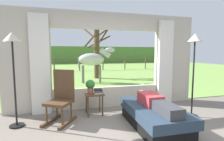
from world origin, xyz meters
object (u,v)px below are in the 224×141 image
(reclining_person, at_px, (155,102))
(horse, at_px, (93,60))
(floor_lamp_right, at_px, (194,50))
(side_table, at_px, (94,97))
(book_stack, at_px, (98,91))
(pasture_tree, at_px, (97,50))
(rocking_chair, at_px, (62,97))
(recliner_sofa, at_px, (153,116))
(potted_plant, at_px, (90,85))
(floor_lamp_left, at_px, (13,51))

(reclining_person, distance_m, horse, 5.47)
(floor_lamp_right, bearing_deg, horse, 106.42)
(horse, bearing_deg, side_table, 1.48)
(book_stack, height_order, pasture_tree, pasture_tree)
(rocking_chair, bearing_deg, floor_lamp_right, 21.42)
(recliner_sofa, relative_size, reclining_person, 1.20)
(potted_plant, distance_m, floor_lamp_right, 2.54)
(floor_lamp_left, xyz_separation_m, pasture_tree, (2.75, 6.12, 0.14))
(recliner_sofa, relative_size, horse, 0.95)
(reclining_person, xyz_separation_m, floor_lamp_right, (1.14, 0.31, 1.02))
(potted_plant, relative_size, horse, 0.18)
(book_stack, xyz_separation_m, horse, (0.58, 4.44, 0.58))
(recliner_sofa, bearing_deg, pasture_tree, 90.70)
(reclining_person, distance_m, side_table, 1.48)
(side_table, distance_m, floor_lamp_left, 1.98)
(side_table, bearing_deg, pasture_tree, 79.11)
(rocking_chair, distance_m, horse, 4.86)
(rocking_chair, xyz_separation_m, side_table, (0.74, 0.24, -0.12))
(potted_plant, height_order, horse, horse)
(side_table, distance_m, horse, 4.48)
(recliner_sofa, xyz_separation_m, horse, (-0.37, 5.37, 0.94))
(side_table, relative_size, floor_lamp_left, 0.28)
(reclining_person, height_order, horse, horse)
(floor_lamp_left, distance_m, floor_lamp_right, 3.83)
(side_table, relative_size, horse, 0.29)
(recliner_sofa, bearing_deg, reclining_person, -88.56)
(reclining_person, relative_size, potted_plant, 4.48)
(reclining_person, bearing_deg, recliner_sofa, 91.44)
(reclining_person, bearing_deg, book_stack, 135.41)
(floor_lamp_right, relative_size, horse, 1.05)
(horse, xyz_separation_m, pasture_tree, (0.46, 1.48, 0.51))
(recliner_sofa, xyz_separation_m, book_stack, (-0.95, 0.93, 0.36))
(reclining_person, xyz_separation_m, potted_plant, (-1.12, 1.11, 0.18))
(book_stack, relative_size, horse, 0.11)
(pasture_tree, bearing_deg, book_stack, -99.93)
(rocking_chair, relative_size, horse, 0.62)
(floor_lamp_left, height_order, horse, floor_lamp_left)
(recliner_sofa, relative_size, book_stack, 8.36)
(book_stack, relative_size, floor_lamp_right, 0.11)
(side_table, bearing_deg, reclining_person, -45.32)
(recliner_sofa, xyz_separation_m, side_table, (-1.04, 1.00, 0.21))
(reclining_person, xyz_separation_m, floor_lamp_left, (-2.66, 0.78, 1.00))
(recliner_sofa, bearing_deg, floor_lamp_right, 14.22)
(horse, bearing_deg, book_stack, 2.74)
(recliner_sofa, distance_m, rocking_chair, 1.97)
(side_table, height_order, potted_plant, potted_plant)
(book_stack, bearing_deg, reclining_person, -46.03)
(horse, bearing_deg, potted_plant, 0.32)
(floor_lamp_right, height_order, pasture_tree, pasture_tree)
(side_table, height_order, floor_lamp_right, floor_lamp_right)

